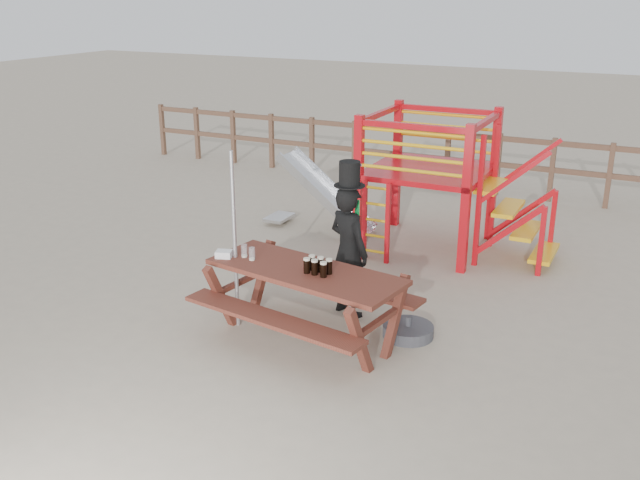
% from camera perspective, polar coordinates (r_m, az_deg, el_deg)
% --- Properties ---
extents(ground, '(60.00, 60.00, 0.00)m').
position_cam_1_polar(ground, '(8.20, -1.02, -7.98)').
color(ground, tan).
rests_on(ground, ground).
extents(back_fence, '(15.09, 0.09, 1.20)m').
position_cam_1_polar(back_fence, '(14.20, 12.12, 6.67)').
color(back_fence, brown).
rests_on(back_fence, ground).
extents(playground_fort, '(4.71, 1.84, 2.10)m').
position_cam_1_polar(playground_fort, '(10.89, 8.25, 4.87)').
color(playground_fort, '#BA0C14').
rests_on(playground_fort, ground).
extents(picnic_table, '(2.44, 1.87, 0.86)m').
position_cam_1_polar(picnic_table, '(7.97, -1.17, -4.49)').
color(picnic_table, maroon).
rests_on(picnic_table, ground).
extents(man_with_hat, '(0.70, 0.59, 1.92)m').
position_cam_1_polar(man_with_hat, '(8.52, 2.30, -0.62)').
color(man_with_hat, black).
rests_on(man_with_hat, ground).
extents(metal_pole, '(0.05, 0.05, 2.11)m').
position_cam_1_polar(metal_pole, '(8.20, -6.83, -0.11)').
color(metal_pole, '#B2B2B7').
rests_on(metal_pole, ground).
extents(parasol_base, '(0.59, 0.59, 0.25)m').
position_cam_1_polar(parasol_base, '(8.31, 7.06, -7.22)').
color(parasol_base, '#3D3D42').
rests_on(parasol_base, ground).
extents(paper_bag, '(0.22, 0.19, 0.08)m').
position_cam_1_polar(paper_bag, '(8.26, -7.69, -1.12)').
color(paper_bag, white).
rests_on(paper_bag, picnic_table).
extents(stout_pints, '(0.30, 0.20, 0.17)m').
position_cam_1_polar(stout_pints, '(7.71, -0.18, -2.08)').
color(stout_pints, black).
rests_on(stout_pints, picnic_table).
extents(empty_glasses, '(0.20, 0.12, 0.15)m').
position_cam_1_polar(empty_glasses, '(8.18, -5.78, -1.03)').
color(empty_glasses, silver).
rests_on(empty_glasses, picnic_table).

